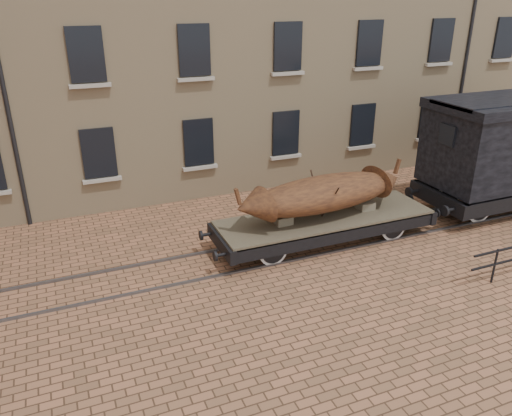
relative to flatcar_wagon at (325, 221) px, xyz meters
name	(u,v)px	position (x,y,z in m)	size (l,w,h in m)	color
ground	(324,242)	(0.00, 0.00, -0.71)	(90.00, 90.00, 0.00)	brown
rail_track	(324,241)	(0.00, 0.00, -0.68)	(30.00, 1.52, 0.06)	#59595E
flatcar_wagon	(325,221)	(0.00, 0.00, 0.00)	(7.59, 2.06, 1.15)	#6D6148
iron_boat	(323,193)	(-0.11, 0.00, 0.94)	(5.84, 2.03, 1.43)	brown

